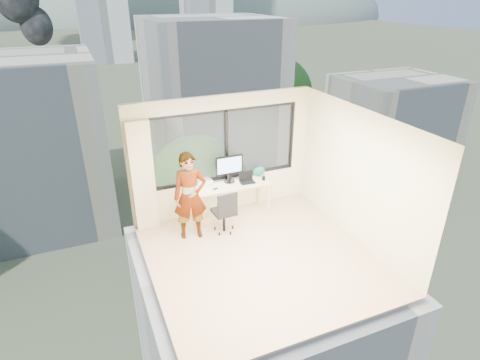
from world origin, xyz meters
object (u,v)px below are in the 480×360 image
monitor (229,169)px  handbag (259,171)px  chair (224,210)px  person (190,196)px  laptop (247,178)px  game_console (204,182)px  desk (228,200)px

monitor → handbag: 0.74m
chair → person: 0.78m
chair → laptop: 0.96m
person → game_console: 0.89m
laptop → handbag: handbag is taller
chair → monitor: (0.39, 0.68, 0.57)m
person → monitor: (1.05, 0.59, 0.16)m
chair → person: size_ratio=0.54×
monitor → person: bearing=-150.3°
chair → person: (-0.65, 0.09, 0.41)m
monitor → laptop: 0.44m
game_console → chair: bearing=-88.2°
monitor → game_console: size_ratio=1.92×
person → laptop: size_ratio=5.39×
person → handbag: person is taller
desk → laptop: 0.64m
person → game_console: person is taller
game_console → handbag: (1.25, -0.10, 0.07)m
desk → laptop: (0.42, -0.06, 0.48)m
person → monitor: size_ratio=2.94×
laptop → desk: bearing=176.8°
laptop → person: bearing=-159.4°
game_console → laptop: laptop is taller
game_console → laptop: 0.93m
desk → handbag: handbag is taller
desk → handbag: bearing=11.6°
desk → person: person is taller
chair → game_console: bearing=97.2°
desk → person: 1.18m
desk → person: bearing=-154.6°
game_console → laptop: bearing=-28.2°
game_console → laptop: size_ratio=0.96×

